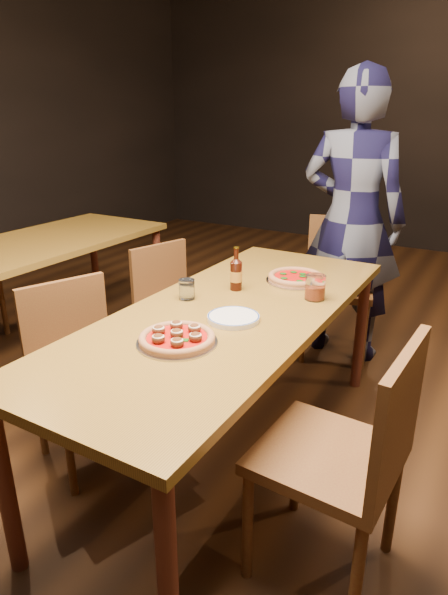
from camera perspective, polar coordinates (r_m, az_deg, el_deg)
The scene contains 15 objects.
ground at distance 2.52m, azimuth 0.60°, elevation -17.37°, with size 9.00×9.00×0.00m, color black.
room_shell at distance 2.02m, azimuth 0.82°, elevation 29.27°, with size 9.00×9.00×9.00m.
table_main at distance 2.17m, azimuth 0.67°, elevation -3.10°, with size 0.80×2.00×0.75m.
table_left at distance 3.48m, azimuth -21.87°, elevation 4.50°, with size 0.80×2.00×0.75m.
chair_main_nw at distance 2.34m, azimuth -15.51°, elevation -8.65°, with size 0.41×0.41×0.88m, color #5D2B18, non-canonical shape.
chair_main_sw at distance 2.97m, azimuth -5.12°, elevation -1.83°, with size 0.40×0.40×0.85m, color #5D2B18, non-canonical shape.
chair_main_e at distance 1.77m, azimuth 11.78°, elevation -17.12°, with size 0.45×0.45×0.96m, color #5D2B18, non-canonical shape.
chair_end at distance 3.34m, azimuth 12.87°, elevation 1.14°, with size 0.44×0.44×0.95m, color #5D2B18, non-canonical shape.
pizza_meatball at distance 1.84m, azimuth -5.42°, elevation -4.63°, with size 0.30×0.30×0.05m.
pizza_margherita at distance 2.52m, azimuth 8.24°, elevation 2.27°, with size 0.30×0.30×0.04m.
plate_stack at distance 2.03m, azimuth 1.09°, elevation -2.35°, with size 0.21×0.21×0.02m, color white.
beer_bottle at distance 2.36m, azimuth 1.40°, elevation 2.60°, with size 0.06×0.06×0.21m.
water_glass at distance 2.26m, azimuth -4.29°, elevation 0.95°, with size 0.07×0.07×0.09m, color white.
amber_glass at distance 2.28m, azimuth 10.42°, elevation 1.16°, with size 0.09×0.09×0.11m, color #AD3D13.
diner at distance 3.28m, azimuth 14.48°, elevation 8.56°, with size 0.66×0.43×1.82m, color black.
Camera 1 is at (0.98, -1.73, 1.55)m, focal length 30.00 mm.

